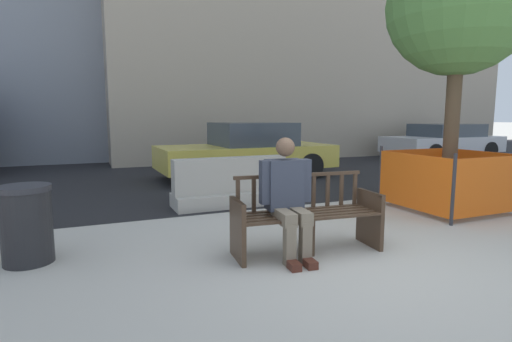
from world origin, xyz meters
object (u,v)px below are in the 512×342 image
object	(u,v)px
street_bench	(306,218)
car_taxi_near	(248,151)
jersey_barrier_centre	(230,186)
trash_bin	(26,224)
car_sedan_far	(443,141)
construction_fence	(448,179)
street_tree	(460,4)
seated_person	(288,195)

from	to	relation	value
street_bench	car_taxi_near	bearing A→B (deg)	75.02
jersey_barrier_centre	car_taxi_near	world-z (taller)	car_taxi_near
car_taxi_near	trash_bin	xyz separation A→B (m)	(-4.37, -4.67, -0.26)
car_taxi_near	car_sedan_far	xyz separation A→B (m)	(8.30, 1.45, -0.02)
street_bench	construction_fence	size ratio (longest dim) A/B	1.09
car_sedan_far	construction_fence	bearing A→B (deg)	-137.33
street_bench	trash_bin	xyz separation A→B (m)	(-2.89, 0.84, 0.02)
street_bench	street_tree	world-z (taller)	street_tree
jersey_barrier_centre	street_bench	bearing A→B (deg)	-90.00
construction_fence	trash_bin	bearing A→B (deg)	-179.19
car_taxi_near	trash_bin	distance (m)	6.40
seated_person	car_taxi_near	size ratio (longest dim) A/B	0.30
seated_person	street_tree	xyz separation A→B (m)	(3.50, 0.96, 2.59)
construction_fence	car_taxi_near	xyz separation A→B (m)	(-1.76, 4.58, 0.16)
street_tree	trash_bin	size ratio (longest dim) A/B	5.32
seated_person	car_taxi_near	world-z (taller)	car_taxi_near
street_tree	jersey_barrier_centre	bearing A→B (deg)	152.22
street_bench	construction_fence	distance (m)	3.36
jersey_barrier_centre	trash_bin	bearing A→B (deg)	-148.27
street_tree	trash_bin	world-z (taller)	street_tree
street_bench	seated_person	size ratio (longest dim) A/B	1.32
construction_fence	car_taxi_near	world-z (taller)	car_taxi_near
jersey_barrier_centre	trash_bin	size ratio (longest dim) A/B	2.41
street_tree	car_sedan_far	distance (m)	9.27
street_tree	trash_bin	xyz separation A→B (m)	(-6.13, -0.09, -2.86)
car_sedan_far	trash_bin	xyz separation A→B (m)	(-12.67, -6.11, -0.24)
car_sedan_far	street_tree	bearing A→B (deg)	-137.33
construction_fence	trash_bin	xyz separation A→B (m)	(-6.13, -0.09, -0.10)
car_taxi_near	car_sedan_far	bearing A→B (deg)	9.89
street_tree	construction_fence	distance (m)	2.77
street_bench	seated_person	distance (m)	0.40
jersey_barrier_centre	construction_fence	distance (m)	3.66
street_bench	car_taxi_near	xyz separation A→B (m)	(1.47, 5.50, 0.28)
construction_fence	car_sedan_far	distance (m)	8.89
construction_fence	trash_bin	distance (m)	6.13
street_tree	car_taxi_near	distance (m)	5.56
jersey_barrier_centre	car_sedan_far	world-z (taller)	car_sedan_far
car_sedan_far	trash_bin	distance (m)	14.07
jersey_barrier_centre	trash_bin	world-z (taller)	jersey_barrier_centre
car_sedan_far	trash_bin	world-z (taller)	car_sedan_far
car_sedan_far	jersey_barrier_centre	bearing A→B (deg)	-156.12
street_tree	trash_bin	distance (m)	6.76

